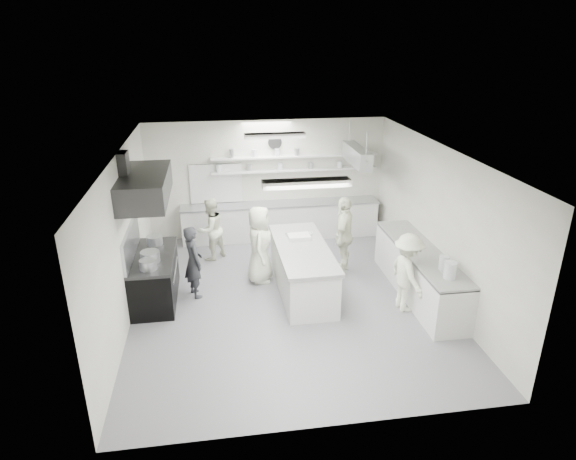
{
  "coord_description": "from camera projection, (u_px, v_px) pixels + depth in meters",
  "views": [
    {
      "loc": [
        -1.3,
        -8.56,
        4.97
      ],
      "look_at": [
        0.1,
        0.6,
        1.25
      ],
      "focal_mm": 30.65,
      "sensor_mm": 36.0,
      "label": 1
    }
  ],
  "objects": [
    {
      "name": "bowl_island_b",
      "position": [
        308.0,
        235.0,
        10.47
      ],
      "size": [
        0.26,
        0.26,
        0.07
      ],
      "primitive_type": "imported",
      "rotation": [
        0.0,
        0.0,
        -0.24
      ],
      "color": "silver",
      "rests_on": "prep_island"
    },
    {
      "name": "wall_left",
      "position": [
        124.0,
        239.0,
        8.9
      ],
      "size": [
        0.04,
        7.0,
        3.0
      ],
      "primitive_type": "cube",
      "color": "silver",
      "rests_on": "floor"
    },
    {
      "name": "light_fixture_front",
      "position": [
        306.0,
        183.0,
        7.13
      ],
      "size": [
        1.3,
        0.25,
        0.1
      ],
      "primitive_type": "cube",
      "color": "silver",
      "rests_on": "ceiling"
    },
    {
      "name": "stove_pot",
      "position": [
        150.0,
        258.0,
        9.24
      ],
      "size": [
        0.35,
        0.35,
        0.26
      ],
      "primitive_type": "cylinder",
      "color": "#B0B5BA",
      "rests_on": "stove"
    },
    {
      "name": "light_fixture_rear",
      "position": [
        275.0,
        136.0,
        10.44
      ],
      "size": [
        1.3,
        0.25,
        0.1
      ],
      "primitive_type": "cube",
      "color": "silver",
      "rests_on": "ceiling"
    },
    {
      "name": "cook_stove",
      "position": [
        193.0,
        262.0,
        9.75
      ],
      "size": [
        0.53,
        0.64,
        1.49
      ],
      "primitive_type": "imported",
      "rotation": [
        0.0,
        0.0,
        1.93
      ],
      "color": "#2C2E32",
      "rests_on": "floor"
    },
    {
      "name": "bowl_island_a",
      "position": [
        292.0,
        235.0,
        10.44
      ],
      "size": [
        0.3,
        0.3,
        0.06
      ],
      "primitive_type": "imported",
      "rotation": [
        0.0,
        0.0,
        0.2
      ],
      "color": "#B0B5BA",
      "rests_on": "prep_island"
    },
    {
      "name": "wall_clock",
      "position": [
        275.0,
        142.0,
        12.17
      ],
      "size": [
        0.32,
        0.05,
        0.32
      ],
      "primitive_type": "cylinder",
      "rotation": [
        1.57,
        0.0,
        0.0
      ],
      "color": "white",
      "rests_on": "wall_back"
    },
    {
      "name": "prep_island",
      "position": [
        302.0,
        270.0,
        10.02
      ],
      "size": [
        0.99,
        2.55,
        0.94
      ],
      "primitive_type": "cube",
      "rotation": [
        0.0,
        0.0,
        0.02
      ],
      "color": "silver",
      "rests_on": "floor"
    },
    {
      "name": "wall_back",
      "position": [
        267.0,
        179.0,
        12.53
      ],
      "size": [
        6.0,
        0.04,
        3.0
      ],
      "primitive_type": "cube",
      "color": "silver",
      "rests_on": "floor"
    },
    {
      "name": "ceiling",
      "position": [
        288.0,
        151.0,
        8.76
      ],
      "size": [
        6.0,
        7.0,
        0.02
      ],
      "primitive_type": "cube",
      "color": "silver",
      "rests_on": "wall_back"
    },
    {
      "name": "back_counter",
      "position": [
        281.0,
        221.0,
        12.69
      ],
      "size": [
        5.0,
        0.6,
        0.92
      ],
      "primitive_type": "cube",
      "color": "silver",
      "rests_on": "floor"
    },
    {
      "name": "shelf_upper",
      "position": [
        295.0,
        156.0,
        12.29
      ],
      "size": [
        4.2,
        0.26,
        0.04
      ],
      "primitive_type": "cube",
      "color": "silver",
      "rests_on": "wall_back"
    },
    {
      "name": "cook_island_left",
      "position": [
        260.0,
        245.0,
        10.31
      ],
      "size": [
        0.64,
        0.89,
        1.68
      ],
      "primitive_type": "imported",
      "rotation": [
        0.0,
        0.0,
        1.43
      ],
      "color": "white",
      "rests_on": "floor"
    },
    {
      "name": "cook_island_right",
      "position": [
        344.0,
        235.0,
        10.7
      ],
      "size": [
        0.86,
        1.11,
        1.75
      ],
      "primitive_type": "imported",
      "rotation": [
        0.0,
        0.0,
        -2.06
      ],
      "color": "white",
      "rests_on": "floor"
    },
    {
      "name": "bowl_right",
      "position": [
        446.0,
        272.0,
        8.84
      ],
      "size": [
        0.28,
        0.28,
        0.06
      ],
      "primitive_type": "imported",
      "rotation": [
        0.0,
        0.0,
        -0.26
      ],
      "color": "silver",
      "rests_on": "right_counter"
    },
    {
      "name": "floor",
      "position": [
        288.0,
        299.0,
        9.88
      ],
      "size": [
        6.0,
        7.0,
        0.02
      ],
      "primitive_type": "cube",
      "color": "gray",
      "rests_on": "ground"
    },
    {
      "name": "cook_back",
      "position": [
        210.0,
        229.0,
        11.38
      ],
      "size": [
        0.91,
        0.9,
        1.48
      ],
      "primitive_type": "imported",
      "rotation": [
        0.0,
        0.0,
        -2.43
      ],
      "color": "white",
      "rests_on": "floor"
    },
    {
      "name": "pass_through_window",
      "position": [
        216.0,
        183.0,
        12.35
      ],
      "size": [
        1.3,
        0.04,
        1.0
      ],
      "primitive_type": "cube",
      "color": "black",
      "rests_on": "wall_back"
    },
    {
      "name": "exhaust_hood",
      "position": [
        145.0,
        186.0,
        9.01
      ],
      "size": [
        0.85,
        2.0,
        0.5
      ],
      "primitive_type": "cube",
      "color": "#2D2D2E",
      "rests_on": "wall_left"
    },
    {
      "name": "pot_rack",
      "position": [
        357.0,
        155.0,
        11.5
      ],
      "size": [
        0.3,
        1.6,
        0.4
      ],
      "primitive_type": "cube",
      "color": "#B0B5BA",
      "rests_on": "ceiling"
    },
    {
      "name": "stove",
      "position": [
        155.0,
        279.0,
        9.72
      ],
      "size": [
        0.8,
        1.8,
        0.9
      ],
      "primitive_type": "cube",
      "color": "black",
      "rests_on": "floor"
    },
    {
      "name": "wall_right",
      "position": [
        437.0,
        221.0,
        9.74
      ],
      "size": [
        0.04,
        7.0,
        3.0
      ],
      "primitive_type": "cube",
      "color": "silver",
      "rests_on": "floor"
    },
    {
      "name": "right_counter",
      "position": [
        419.0,
        273.0,
        9.89
      ],
      "size": [
        0.74,
        3.3,
        0.94
      ],
      "primitive_type": "cube",
      "color": "silver",
      "rests_on": "floor"
    },
    {
      "name": "shelf_lower",
      "position": [
        295.0,
        170.0,
        12.42
      ],
      "size": [
        4.2,
        0.26,
        0.04
      ],
      "primitive_type": "cube",
      "color": "silver",
      "rests_on": "wall_back"
    },
    {
      "name": "wall_front",
      "position": [
        330.0,
        333.0,
        6.11
      ],
      "size": [
        6.0,
        0.04,
        3.0
      ],
      "primitive_type": "cube",
      "color": "silver",
      "rests_on": "floor"
    },
    {
      "name": "cook_right",
      "position": [
        407.0,
        273.0,
        9.23
      ],
      "size": [
        0.69,
        1.06,
        1.55
      ],
      "primitive_type": "imported",
      "rotation": [
        0.0,
        0.0,
        1.69
      ],
      "color": "white",
      "rests_on": "floor"
    }
  ]
}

